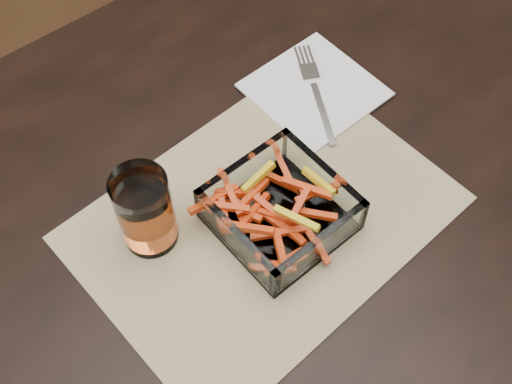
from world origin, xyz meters
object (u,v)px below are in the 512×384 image
tumbler (146,213)px  fork (315,89)px  glass_bowl (280,212)px  dining_table (297,210)px

tumbler → fork: size_ratio=0.68×
tumbler → fork: bearing=8.4°
tumbler → fork: (0.32, 0.05, -0.05)m
glass_bowl → fork: glass_bowl is taller
glass_bowl → tumbler: tumbler is taller
glass_bowl → tumbler: 0.16m
dining_table → tumbler: bearing=166.2°
tumbler → fork: 0.32m
dining_table → fork: (0.11, 0.10, 0.10)m
glass_bowl → fork: 0.22m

